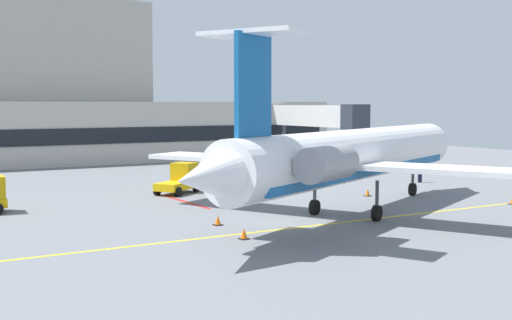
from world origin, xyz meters
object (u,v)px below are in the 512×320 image
(regional_jet, at_px, (351,156))
(marshaller, at_px, (420,170))
(belt_loader, at_px, (180,180))
(pushback_tractor, at_px, (231,163))

(regional_jet, bearing_deg, marshaller, 33.27)
(regional_jet, xyz_separation_m, belt_loader, (-4.28, 14.65, -2.56))
(regional_jet, xyz_separation_m, marshaller, (15.92, 10.44, -2.55))
(pushback_tractor, height_order, marshaller, pushback_tractor)
(belt_loader, distance_m, marshaller, 20.63)
(belt_loader, height_order, marshaller, belt_loader)
(regional_jet, bearing_deg, belt_loader, 106.27)
(belt_loader, bearing_deg, marshaller, -11.77)
(pushback_tractor, bearing_deg, marshaller, -55.81)
(regional_jet, distance_m, belt_loader, 15.48)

